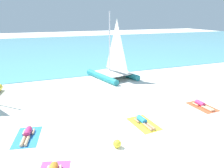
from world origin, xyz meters
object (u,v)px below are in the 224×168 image
(sailboat_teal, at_px, (113,69))
(sunbather_center_right, at_px, (143,121))
(towel_center_right, at_px, (144,124))
(sunbather_rightmost, at_px, (202,104))
(towel_rightmost, at_px, (202,107))
(beach_ball, at_px, (117,144))
(sunbather_leftmost, at_px, (27,134))
(towel_leftmost, at_px, (27,137))

(sailboat_teal, xyz_separation_m, sunbather_center_right, (-1.75, -8.74, -0.74))
(towel_center_right, height_order, sunbather_rightmost, sunbather_rightmost)
(sunbather_rightmost, bearing_deg, towel_rightmost, -90.00)
(sailboat_teal, bearing_deg, beach_ball, -124.97)
(sailboat_teal, xyz_separation_m, sunbather_leftmost, (-7.52, -7.89, -0.74))
(sunbather_center_right, bearing_deg, beach_ball, -148.86)
(towel_center_right, distance_m, sunbather_rightmost, 4.60)
(sunbather_leftmost, height_order, beach_ball, beach_ball)
(sunbather_center_right, bearing_deg, sunbather_rightmost, 3.94)
(sunbather_leftmost, relative_size, towel_rightmost, 0.82)
(sunbather_rightmost, bearing_deg, sailboat_teal, 106.88)
(sunbather_leftmost, bearing_deg, towel_center_right, 3.31)
(sunbather_leftmost, distance_m, sunbather_center_right, 5.83)
(sunbather_rightmost, relative_size, beach_ball, 4.29)
(sailboat_teal, distance_m, beach_ball, 11.00)
(towel_leftmost, relative_size, sunbather_rightmost, 1.21)
(towel_center_right, bearing_deg, sunbather_center_right, 94.26)
(sunbather_leftmost, xyz_separation_m, sunbather_rightmost, (10.32, -0.20, 0.00))
(sunbather_rightmost, bearing_deg, beach_ball, -164.18)
(sailboat_teal, bearing_deg, towel_center_right, -115.43)
(sunbather_leftmost, xyz_separation_m, towel_center_right, (5.78, -0.92, -0.13))
(towel_center_right, relative_size, sunbather_center_right, 1.21)
(sunbather_leftmost, relative_size, sunbather_center_right, 1.00)
(towel_leftmost, height_order, beach_ball, beach_ball)
(towel_leftmost, relative_size, sunbather_leftmost, 1.22)
(sunbather_leftmost, bearing_deg, beach_ball, -20.79)
(towel_leftmost, xyz_separation_m, towel_center_right, (5.79, -0.85, 0.00))
(sunbather_leftmost, xyz_separation_m, beach_ball, (3.63, -2.37, 0.05))
(towel_leftmost, height_order, towel_rightmost, same)
(sailboat_teal, relative_size, towel_leftmost, 3.07)
(towel_rightmost, distance_m, beach_ball, 7.02)
(towel_rightmost, bearing_deg, sailboat_teal, 108.95)
(sunbather_leftmost, bearing_deg, sailboat_teal, 58.71)
(sunbather_center_right, xyz_separation_m, beach_ball, (-2.14, -1.52, 0.05))
(towel_leftmost, height_order, sunbather_center_right, sunbather_center_right)
(sunbather_leftmost, bearing_deg, towel_rightmost, 10.88)
(sunbather_center_right, height_order, towel_rightmost, sunbather_center_right)
(towel_rightmost, bearing_deg, beach_ball, -162.51)
(sailboat_teal, relative_size, sunbather_rightmost, 3.73)
(towel_center_right, bearing_deg, towel_leftmost, 171.63)
(sailboat_teal, xyz_separation_m, sunbather_rightmost, (2.80, -8.09, -0.74))
(towel_rightmost, bearing_deg, towel_center_right, -171.80)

